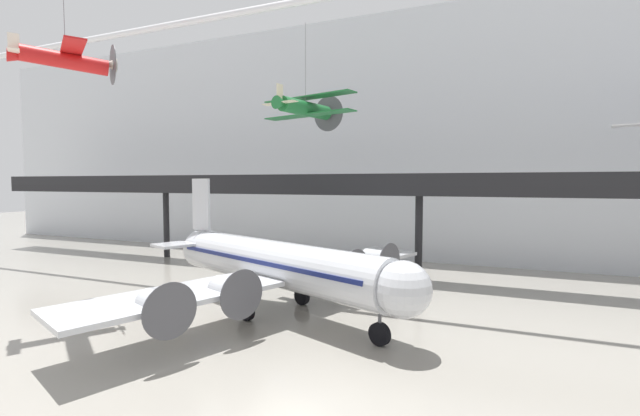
% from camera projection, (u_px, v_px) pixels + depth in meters
% --- Properties ---
extents(hangar_back_wall, '(140.00, 3.00, 28.52)m').
position_uv_depth(hangar_back_wall, '(436.00, 137.00, 48.82)').
color(hangar_back_wall, silver).
rests_on(hangar_back_wall, ground).
extents(mezzanine_walkway, '(110.00, 3.20, 9.84)m').
position_uv_depth(mezzanine_walkway, '(417.00, 192.00, 38.87)').
color(mezzanine_walkway, black).
rests_on(mezzanine_walkway, ground).
extents(airliner_silver_main, '(23.81, 27.85, 9.36)m').
position_uv_depth(airliner_silver_main, '(273.00, 264.00, 29.86)').
color(airliner_silver_main, silver).
rests_on(airliner_silver_main, ground).
extents(suspended_plane_green_biplane, '(9.28, 7.71, 8.97)m').
position_uv_depth(suspended_plane_green_biplane, '(306.00, 108.00, 37.15)').
color(suspended_plane_green_biplane, '#1E6B33').
extents(suspended_plane_red_highwing, '(6.78, 6.20, 7.26)m').
position_uv_depth(suspended_plane_red_highwing, '(66.00, 60.00, 27.04)').
color(suspended_plane_red_highwing, red).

